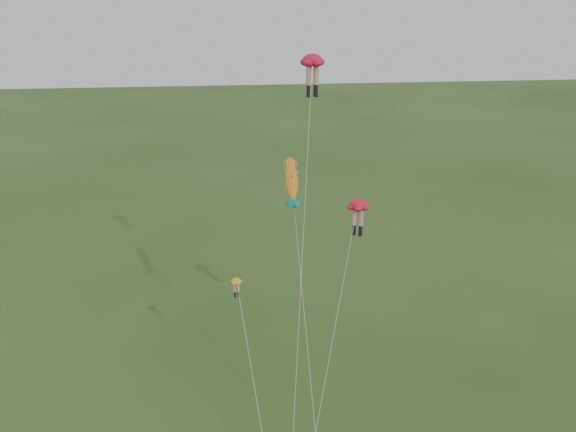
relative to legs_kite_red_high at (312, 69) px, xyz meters
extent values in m
ellipsoid|color=red|center=(0.03, 0.11, 0.51)|extent=(1.83, 1.83, 0.77)
cylinder|color=tan|center=(-0.20, 0.06, -0.40)|extent=(0.34, 0.34, 1.18)
cylinder|color=black|center=(-0.20, 0.06, -1.28)|extent=(0.27, 0.27, 0.59)
cube|color=black|center=(-0.20, 0.06, -1.66)|extent=(0.26, 0.37, 0.17)
cylinder|color=tan|center=(0.26, 0.16, -0.40)|extent=(0.34, 0.34, 1.18)
cylinder|color=black|center=(0.26, 0.16, -1.28)|extent=(0.27, 0.27, 0.59)
cube|color=black|center=(0.26, 0.16, -1.66)|extent=(0.26, 0.37, 0.17)
cylinder|color=silver|center=(-1.04, -3.82, -10.21)|extent=(2.17, 7.90, 22.20)
ellipsoid|color=red|center=(2.83, -1.53, -8.35)|extent=(1.95, 1.95, 0.71)
cylinder|color=tan|center=(2.64, -1.42, -9.19)|extent=(0.32, 0.32, 1.09)
cylinder|color=black|center=(2.64, -1.42, -10.01)|extent=(0.25, 0.25, 0.54)
cube|color=black|center=(2.64, -1.42, -10.36)|extent=(0.31, 0.36, 0.16)
cylinder|color=tan|center=(3.02, -1.64, -9.19)|extent=(0.32, 0.32, 1.09)
cylinder|color=black|center=(3.02, -1.64, -10.01)|extent=(0.25, 0.25, 0.54)
cube|color=black|center=(3.02, -1.64, -10.36)|extent=(0.31, 0.36, 0.16)
cylinder|color=silver|center=(0.73, -5.64, -14.66)|extent=(4.24, 8.26, 13.32)
ellipsoid|color=yellow|center=(-5.07, -2.23, -12.95)|extent=(0.90, 0.90, 0.38)
cylinder|color=tan|center=(-5.18, -2.26, -13.40)|extent=(0.17, 0.17, 0.58)
cylinder|color=black|center=(-5.18, -2.26, -13.84)|extent=(0.13, 0.13, 0.29)
cube|color=black|center=(-5.18, -2.26, -14.03)|extent=(0.13, 0.19, 0.08)
cylinder|color=tan|center=(-4.95, -2.21, -13.40)|extent=(0.17, 0.17, 0.58)
cylinder|color=black|center=(-4.95, -2.21, -13.84)|extent=(0.13, 0.13, 0.29)
cube|color=black|center=(-4.95, -2.21, -14.03)|extent=(0.13, 0.19, 0.08)
cylinder|color=silver|center=(-4.41, -6.44, -17.03)|extent=(1.36, 8.45, 8.56)
ellipsoid|color=yellow|center=(-1.45, -1.44, -6.50)|extent=(1.03, 3.29, 2.68)
sphere|color=yellow|center=(-1.45, -1.44, -6.50)|extent=(0.95, 1.29, 1.26)
cone|color=#158C80|center=(-1.45, -1.44, -6.50)|extent=(0.74, 1.18, 1.22)
cone|color=#158C80|center=(-1.45, -1.44, -6.50)|extent=(0.74, 1.18, 1.22)
cone|color=#158C80|center=(-1.45, -1.44, -6.50)|extent=(0.42, 0.66, 0.68)
cone|color=#158C80|center=(-1.45, -1.44, -6.50)|extent=(0.42, 0.66, 0.68)
cone|color=#C83D15|center=(-1.45, -1.44, -6.50)|extent=(0.46, 0.67, 0.66)
cylinder|color=silver|center=(-1.18, -5.97, -13.90)|extent=(0.56, 9.08, 14.82)
camera|label=1|loc=(-6.08, -39.33, 4.81)|focal=40.00mm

